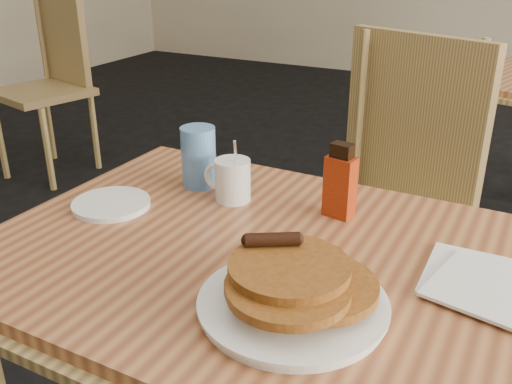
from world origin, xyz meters
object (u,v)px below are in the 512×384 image
main_table (288,278)px  syrup_bottle (340,183)px  pancake_plate (293,293)px  chair_wall_extra (52,69)px  coffee_mug (232,179)px  blue_tumbler (199,157)px  chair_main_far (399,183)px

main_table → syrup_bottle: size_ratio=7.53×
pancake_plate → chair_wall_extra: bearing=143.3°
main_table → coffee_mug: size_ratio=8.10×
pancake_plate → blue_tumbler: bearing=138.6°
pancake_plate → blue_tumbler: 0.52m
coffee_mug → syrup_bottle: bearing=20.2°
syrup_bottle → chair_wall_extra: bearing=158.4°
chair_wall_extra → blue_tumbler: (1.84, -1.32, 0.22)m
main_table → coffee_mug: coffee_mug is taller
pancake_plate → chair_main_far: bearing=93.5°
main_table → syrup_bottle: (0.02, 0.20, 0.12)m
chair_wall_extra → pancake_plate: (2.23, -1.66, 0.18)m
chair_wall_extra → pancake_plate: chair_wall_extra is taller
syrup_bottle → main_table: bearing=-86.7°
chair_wall_extra → coffee_mug: (1.94, -1.35, 0.20)m
chair_main_far → chair_wall_extra: (-2.17, 0.77, -0.02)m
pancake_plate → coffee_mug: size_ratio=2.02×
pancake_plate → coffee_mug: 0.42m
blue_tumbler → main_table: bearing=-32.5°
blue_tumbler → coffee_mug: bearing=-18.5°
chair_main_far → syrup_bottle: 0.59m
chair_wall_extra → coffee_mug: size_ratio=6.95×
coffee_mug → blue_tumbler: size_ratio=1.05×
chair_main_far → chair_wall_extra: chair_main_far is taller
chair_wall_extra → coffee_mug: 2.38m
coffee_mug → chair_main_far: bearing=80.9°
syrup_bottle → blue_tumbler: syrup_bottle is taller
pancake_plate → blue_tumbler: (-0.39, 0.34, 0.04)m
chair_wall_extra → pancake_plate: bearing=-22.6°
pancake_plate → syrup_bottle: 0.34m
main_table → pancake_plate: bearing=-62.8°
chair_wall_extra → syrup_bottle: chair_wall_extra is taller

